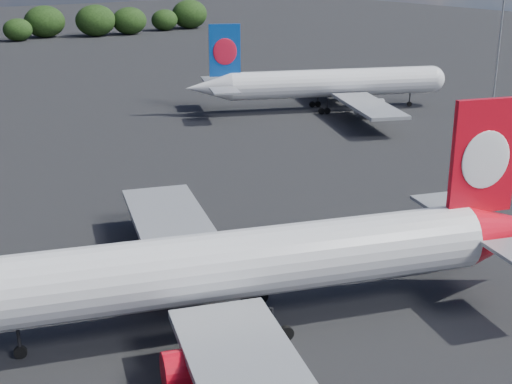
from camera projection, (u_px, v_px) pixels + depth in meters
qantas_airliner at (255, 264)px, 48.66m from camera, size 45.02×43.19×14.99m
china_southern_airliner at (325, 84)px, 114.67m from camera, size 41.50×39.96×14.12m
floodlight_mast_near at (502, 20)px, 107.64m from camera, size 1.60×1.60×22.95m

